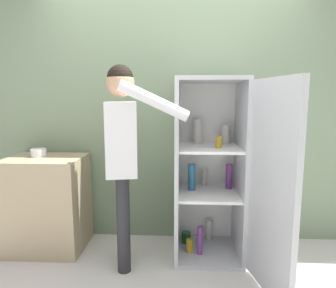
# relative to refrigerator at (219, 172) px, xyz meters

# --- Properties ---
(wall_back) EXTENTS (7.00, 0.06, 2.55)m
(wall_back) POSITION_rel_refrigerator_xyz_m (-0.42, 0.44, 0.47)
(wall_back) COLOR gray
(wall_back) RESTS_ON ground_plane
(refrigerator) EXTENTS (0.79, 1.21, 1.62)m
(refrigerator) POSITION_rel_refrigerator_xyz_m (0.00, 0.00, 0.00)
(refrigerator) COLOR #B7BABC
(refrigerator) RESTS_ON ground_plane
(person) EXTENTS (0.72, 0.56, 1.71)m
(person) POSITION_rel_refrigerator_xyz_m (-0.81, -0.18, 0.29)
(person) COLOR #262628
(person) RESTS_ON ground_plane
(counter) EXTENTS (0.71, 0.56, 0.90)m
(counter) POSITION_rel_refrigerator_xyz_m (-1.62, 0.11, -0.35)
(counter) COLOR tan
(counter) RESTS_ON ground_plane
(bowl) EXTENTS (0.14, 0.14, 0.07)m
(bowl) POSITION_rel_refrigerator_xyz_m (-1.70, 0.16, 0.13)
(bowl) COLOR white
(bowl) RESTS_ON counter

